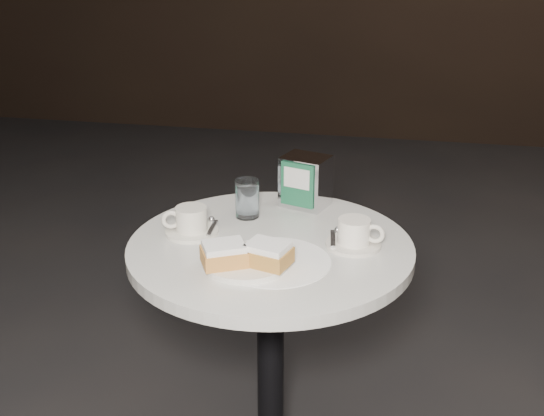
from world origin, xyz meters
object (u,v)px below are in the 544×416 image
(cafe_table, at_px, (270,313))
(beignet_plate, at_px, (246,258))
(coffee_cup_right, at_px, (354,235))
(coffee_cup_left, at_px, (191,222))
(water_glass_right, at_px, (314,189))
(water_glass_left, at_px, (247,199))
(napkin_dispenser, at_px, (305,181))

(cafe_table, xyz_separation_m, beignet_plate, (-0.03, -0.14, 0.22))
(beignet_plate, distance_m, coffee_cup_right, 0.28)
(coffee_cup_left, relative_size, water_glass_right, 1.59)
(water_glass_left, bearing_deg, napkin_dispenser, 37.96)
(coffee_cup_right, relative_size, water_glass_right, 1.42)
(coffee_cup_right, bearing_deg, beignet_plate, -136.91)
(water_glass_left, distance_m, napkin_dispenser, 0.18)
(cafe_table, height_order, beignet_plate, beignet_plate)
(coffee_cup_right, bearing_deg, water_glass_right, 127.60)
(beignet_plate, bearing_deg, coffee_cup_left, 138.77)
(water_glass_right, relative_size, napkin_dispenser, 0.74)
(napkin_dispenser, bearing_deg, beignet_plate, -82.66)
(coffee_cup_right, height_order, napkin_dispenser, napkin_dispenser)
(beignet_plate, distance_m, coffee_cup_left, 0.24)
(cafe_table, distance_m, coffee_cup_right, 0.31)
(cafe_table, height_order, water_glass_right, water_glass_right)
(water_glass_left, bearing_deg, beignet_plate, -77.44)
(coffee_cup_right, xyz_separation_m, water_glass_right, (-0.13, 0.23, 0.02))
(beignet_plate, height_order, napkin_dispenser, napkin_dispenser)
(cafe_table, xyz_separation_m, coffee_cup_right, (0.20, 0.02, 0.23))
(cafe_table, distance_m, napkin_dispenser, 0.38)
(cafe_table, xyz_separation_m, water_glass_left, (-0.09, 0.15, 0.25))
(coffee_cup_left, distance_m, napkin_dispenser, 0.35)
(cafe_table, relative_size, coffee_cup_left, 4.38)
(water_glass_left, relative_size, napkin_dispenser, 0.71)
(water_glass_right, height_order, napkin_dispenser, napkin_dispenser)
(water_glass_right, bearing_deg, beignet_plate, -104.23)
(coffee_cup_left, bearing_deg, napkin_dispenser, 25.33)
(water_glass_left, height_order, napkin_dispenser, napkin_dispenser)
(cafe_table, bearing_deg, water_glass_right, 74.47)
(water_glass_right, bearing_deg, cafe_table, -105.53)
(cafe_table, distance_m, water_glass_left, 0.31)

